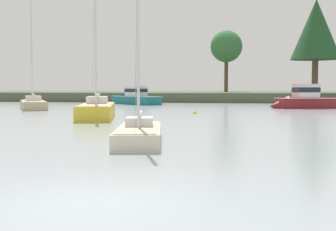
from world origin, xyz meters
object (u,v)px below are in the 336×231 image
(cruiser_teal, at_px, (133,100))
(sailboat_cream, at_px, (139,138))
(sailboat_sand, at_px, (33,106))
(mooring_buoy_green, at_px, (42,103))
(mooring_buoy_yellow, at_px, (195,113))
(sailboat_yellow, at_px, (97,114))
(cruiser_maroon, at_px, (304,103))

(cruiser_teal, bearing_deg, sailboat_cream, -75.62)
(sailboat_sand, distance_m, cruiser_teal, 17.09)
(mooring_buoy_green, relative_size, mooring_buoy_yellow, 1.24)
(cruiser_teal, bearing_deg, sailboat_sand, -117.05)
(sailboat_sand, bearing_deg, sailboat_cream, -55.63)
(mooring_buoy_green, xyz_separation_m, mooring_buoy_yellow, (25.36, -21.58, -0.02))
(sailboat_cream, height_order, cruiser_teal, sailboat_cream)
(sailboat_yellow, bearing_deg, sailboat_sand, 132.89)
(sailboat_cream, relative_size, cruiser_teal, 1.01)
(sailboat_cream, distance_m, sailboat_yellow, 16.15)
(sailboat_sand, relative_size, cruiser_maroon, 1.46)
(sailboat_cream, bearing_deg, sailboat_yellow, 115.21)
(sailboat_sand, distance_m, mooring_buoy_green, 16.97)
(sailboat_yellow, height_order, mooring_buoy_yellow, sailboat_yellow)
(sailboat_sand, bearing_deg, mooring_buoy_green, 112.13)
(sailboat_sand, distance_m, cruiser_maroon, 31.20)
(sailboat_sand, height_order, mooring_buoy_yellow, sailboat_sand)
(sailboat_cream, bearing_deg, sailboat_sand, 124.37)
(sailboat_cream, distance_m, cruiser_teal, 43.90)
(cruiser_maroon, bearing_deg, sailboat_cream, -109.21)
(cruiser_teal, height_order, mooring_buoy_green, cruiser_teal)
(sailboat_sand, height_order, cruiser_teal, sailboat_sand)
(cruiser_maroon, relative_size, mooring_buoy_yellow, 21.86)
(sailboat_cream, relative_size, cruiser_maroon, 0.96)
(sailboat_yellow, bearing_deg, mooring_buoy_yellow, 43.62)
(sailboat_sand, relative_size, sailboat_yellow, 1.09)
(sailboat_cream, xyz_separation_m, cruiser_maroon, (11.82, 33.92, 0.42))
(sailboat_sand, height_order, mooring_buoy_green, sailboat_sand)
(cruiser_teal, bearing_deg, cruiser_maroon, -20.74)
(sailboat_yellow, bearing_deg, sailboat_cream, -64.79)
(cruiser_maroon, height_order, mooring_buoy_green, cruiser_maroon)
(sailboat_cream, height_order, cruiser_maroon, sailboat_cream)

